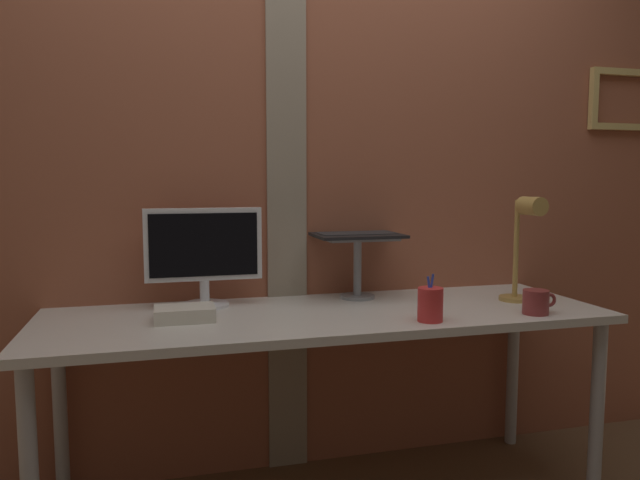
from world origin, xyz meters
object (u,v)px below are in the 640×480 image
Objects in this scene: pen_cup at (430,304)px; coffee_mug at (536,302)px; laptop at (352,222)px; desk_lamp at (525,237)px; monitor at (204,250)px.

pen_cup is 0.41m from coffee_mug.
laptop reaches higher than pen_cup.
pen_cup is at bearing -77.66° from laptop.
pen_cup is at bearing -159.65° from desk_lamp.
desk_lamp is (1.19, -0.26, 0.04)m from monitor.
pen_cup is (-0.47, -0.17, -0.20)m from desk_lamp.
laptop is 2.70× the size of coffee_mug.
laptop is (0.60, 0.07, 0.09)m from monitor.
pen_cup is (0.11, -0.50, -0.24)m from laptop.
monitor is at bearing 167.68° from desk_lamp.
desk_lamp is at bearing 20.35° from pen_cup.
monitor is 1.22m from coffee_mug.
desk_lamp is 0.28m from coffee_mug.
laptop is 2.15× the size of pen_cup.
laptop is at bearing 6.57° from monitor.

